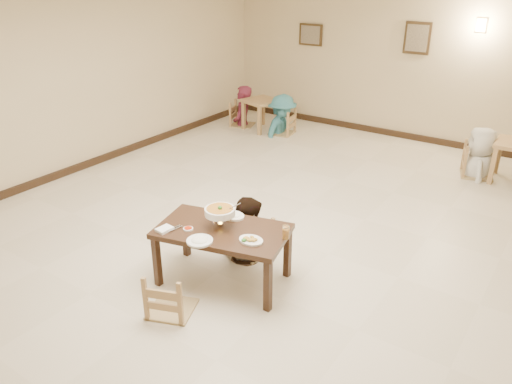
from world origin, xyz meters
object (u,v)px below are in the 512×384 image
Objects in this scene: chair_near at (169,272)px; bg_table_left at (261,106)px; bg_chair_rl at (482,146)px; bg_diner_a at (242,86)px; chair_far at (252,221)px; bg_diner_b at (283,95)px; bg_chair_lr at (282,111)px; curry_warmer at (220,212)px; bg_diner_c at (485,128)px; main_diner at (246,198)px; bg_chair_ll at (242,103)px; main_table at (223,235)px; drink_glass at (286,233)px.

bg_table_left is (-2.73, 5.69, 0.06)m from chair_near.
bg_chair_rl is 0.60× the size of bg_diner_a.
chair_far is 4.86m from bg_diner_b.
bg_chair_rl is at bearing -0.95° from bg_table_left.
curry_warmer is at bearing 16.40° from bg_chair_lr.
bg_diner_c is (1.69, 4.84, 0.01)m from curry_warmer.
bg_chair_ll is at bearing -55.91° from main_diner.
main_table is at bearing -158.07° from bg_diner_b.
bg_chair_ll is 5.00m from bg_diner_c.
bg_diner_a reaches higher than chair_far.
bg_diner_b is (0.00, 0.00, 0.34)m from bg_chair_lr.
chair_far is 0.88× the size of bg_chair_ll.
bg_diner_a reaches higher than bg_table_left.
curry_warmer is (0.06, -0.57, 0.07)m from main_diner.
chair_far is 4.56m from bg_diner_c.
bg_diner_b is at bearing 122.17° from drink_glass.
main_table is at bearing -33.46° from curry_warmer.
bg_chair_rl is (1.71, 4.21, 0.09)m from chair_far.
bg_table_left is at bearing -109.44° from bg_diner_c.
bg_diner_a is (-3.23, 4.36, 0.12)m from main_diner.
bg_diner_b is (-2.24, 4.30, 0.39)m from chair_far.
curry_warmer is 5.43m from bg_diner_b.
bg_chair_ll reaches higher than drink_glass.
main_diner is at bearing -114.06° from chair_far.
bg_chair_rl is at bearing 70.75° from curry_warmer.
bg_diner_c is (1.64, 4.88, 0.27)m from main_table.
main_table is 1.02× the size of main_diner.
bg_chair_lr reaches higher than curry_warmer.
bg_diner_b reaches higher than chair_near.
bg_chair_lr is at bearing 100.95° from main_table.
bg_table_left is at bearing 72.34° from bg_chair_rl.
chair_near is 1.26m from drink_glass.
curry_warmer reaches higher than bg_table_left.
chair_near is 5.89m from bg_diner_c.
main_table is 6.00m from bg_diner_a.
curry_warmer is 5.14m from bg_chair_rl.
bg_chair_rl is 0.62× the size of bg_diner_c.
bg_chair_ll reaches higher than bg_chair_lr.
chair_far is at bearing -112.48° from chair_near.
bg_diner_a is (0.00, 0.00, 0.38)m from bg_chair_ll.
main_diner is 0.89m from drink_glass.
drink_glass is (0.73, 0.17, -0.11)m from curry_warmer.
bg_table_left is (-2.78, 4.92, -0.31)m from curry_warmer.
bg_diner_b is at bearing 1.89° from bg_table_left.
bg_diner_b reaches higher than curry_warmer.
curry_warmer is 5.65m from bg_table_left.
bg_diner_c is at bearing 69.61° from bg_diner_a.
bg_chair_lr is (-2.21, 5.71, 0.03)m from chair_near.
bg_diner_b is at bearing -90.13° from chair_near.
chair_far is at bearing 17.93° from bg_diner_a.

